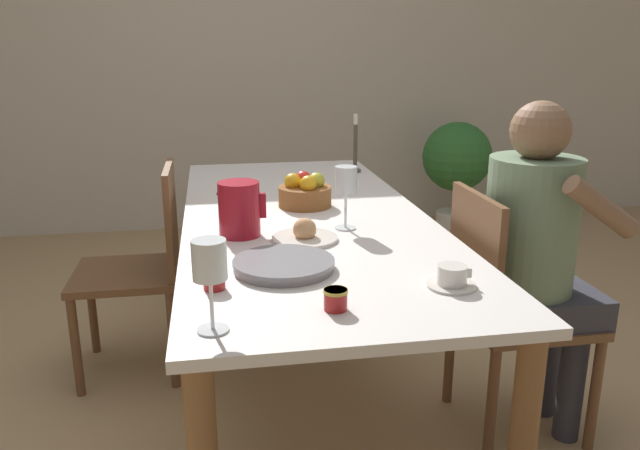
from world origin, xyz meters
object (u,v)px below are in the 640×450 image
fruit_bowl (305,193)px  potted_plant (457,162)px  wine_glass_juice (210,265)px  wine_glass_water (346,183)px  person_seated (539,246)px  bread_plate (305,234)px  chair_opposite (143,264)px  red_pitcher (239,209)px  jam_jar_amber (336,298)px  chair_person_side (505,306)px  teacup_near_person (452,278)px  jam_jar_red (214,278)px  candlestick_tall (355,150)px  serving_tray (284,265)px

fruit_bowl → potted_plant: size_ratio=0.26×
wine_glass_juice → wine_glass_water: bearing=57.8°
person_seated → wine_glass_water: bearing=-109.0°
wine_glass_juice → bread_plate: (0.30, 0.63, -0.14)m
chair_opposite → bread_plate: bearing=-135.1°
red_pitcher → jam_jar_amber: size_ratio=3.08×
red_pitcher → wine_glass_water: 0.37m
jam_jar_amber → potted_plant: 3.20m
chair_person_side → potted_plant: size_ratio=1.08×
teacup_near_person → jam_jar_red: teacup_near_person is taller
wine_glass_juice → teacup_near_person: size_ratio=1.60×
wine_glass_water → candlestick_tall: 1.00m
jam_jar_red → potted_plant: (1.75, 2.65, -0.23)m
wine_glass_juice → jam_jar_amber: (0.29, 0.07, -0.13)m
red_pitcher → fruit_bowl: size_ratio=0.89×
teacup_near_person → fruit_bowl: bearing=105.7°
wine_glass_water → wine_glass_juice: bearing=-122.2°
fruit_bowl → wine_glass_water: bearing=-74.6°
chair_person_side → fruit_bowl: (-0.62, 0.51, 0.31)m
chair_person_side → jam_jar_amber: size_ratio=14.60×
wine_glass_juice → candlestick_tall: (0.72, 1.70, -0.05)m
teacup_near_person → jam_jar_amber: (-0.33, -0.09, 0.00)m
red_pitcher → teacup_near_person: bearing=-46.5°
wine_glass_juice → potted_plant: (1.75, 2.90, -0.36)m
person_seated → wine_glass_water: person_seated is taller
wine_glass_water → jam_jar_amber: bearing=-104.2°
wine_glass_water → teacup_near_person: bearing=-74.1°
chair_opposite → bread_plate: (0.59, -0.59, 0.28)m
chair_person_side → wine_glass_juice: 1.21m
jam_jar_amber → jam_jar_red: bearing=147.2°
serving_tray → jam_jar_red: bearing=-150.0°
wine_glass_water → bread_plate: bearing=-145.9°
candlestick_tall → chair_opposite: bearing=-154.5°
chair_opposite → wine_glass_juice: wine_glass_juice is taller
candlestick_tall → potted_plant: 1.62m
teacup_near_person → jam_jar_amber: bearing=-164.3°
teacup_near_person → candlestick_tall: (0.09, 1.54, 0.08)m
teacup_near_person → potted_plant: potted_plant is taller
jam_jar_red → candlestick_tall: bearing=63.8°
bread_plate → jam_jar_red: (-0.30, -0.38, 0.01)m
wine_glass_juice → jam_jar_red: (0.01, 0.25, -0.13)m
wine_glass_water → chair_opposite: bearing=147.1°
bread_plate → chair_person_side: bearing=-6.0°
person_seated → serving_tray: (-0.87, -0.16, 0.05)m
person_seated → wine_glass_water: size_ratio=5.36×
person_seated → jam_jar_amber: (-0.78, -0.46, 0.06)m
wine_glass_juice → potted_plant: size_ratio=0.26×
wine_glass_water → person_seated: bearing=-19.0°
wine_glass_juice → fruit_bowl: 1.13m
chair_opposite → wine_glass_water: size_ratio=4.00×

